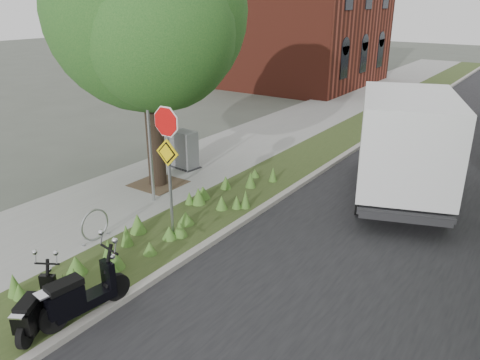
% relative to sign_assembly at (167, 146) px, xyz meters
% --- Properties ---
extents(ground, '(120.00, 120.00, 0.00)m').
position_rel_sign_assembly_xyz_m(ground, '(1.40, -0.58, -2.33)').
color(ground, '#4C5147').
rests_on(ground, ground).
extents(sidewalk_near, '(3.50, 60.00, 0.12)m').
position_rel_sign_assembly_xyz_m(sidewalk_near, '(-2.85, 9.42, -2.27)').
color(sidewalk_near, gray).
rests_on(sidewalk_near, ground).
extents(verge, '(2.00, 60.00, 0.12)m').
position_rel_sign_assembly_xyz_m(verge, '(-0.10, 9.42, -2.27)').
color(verge, '#30411C').
rests_on(verge, ground).
extents(kerb_near, '(0.20, 60.00, 0.13)m').
position_rel_sign_assembly_xyz_m(kerb_near, '(0.90, 9.42, -2.26)').
color(kerb_near, '#9E9991').
rests_on(kerb_near, ground).
extents(road, '(7.00, 60.00, 0.01)m').
position_rel_sign_assembly_xyz_m(road, '(4.40, 9.42, -2.32)').
color(road, black).
rests_on(road, ground).
extents(street_tree_main, '(6.21, 5.54, 7.66)m').
position_rel_sign_assembly_xyz_m(street_tree_main, '(-2.68, 2.28, 2.48)').
color(street_tree_main, black).
rests_on(street_tree_main, ground).
extents(bare_post, '(0.08, 0.08, 4.00)m').
position_rel_sign_assembly_xyz_m(bare_post, '(-1.80, 1.22, -0.21)').
color(bare_post, '#A5A8AD').
rests_on(bare_post, ground).
extents(bike_hoop, '(0.06, 0.78, 0.77)m').
position_rel_sign_assembly_xyz_m(bike_hoop, '(-1.30, -1.18, -1.83)').
color(bike_hoop, '#A5A8AD').
rests_on(bike_hoop, ground).
extents(sign_assembly, '(0.94, 0.08, 3.22)m').
position_rel_sign_assembly_xyz_m(sign_assembly, '(0.00, 0.00, 0.00)').
color(sign_assembly, '#A5A8AD').
rests_on(sign_assembly, ground).
extents(brick_building, '(9.40, 10.40, 8.30)m').
position_rel_sign_assembly_xyz_m(brick_building, '(-8.10, 21.42, 1.88)').
color(brick_building, maroon).
rests_on(brick_building, ground).
extents(scooter_near, '(0.88, 1.34, 0.72)m').
position_rel_sign_assembly_xyz_m(scooter_near, '(0.48, -3.87, -1.86)').
color(scooter_near, black).
rests_on(scooter_near, ground).
extents(scooter_far, '(0.51, 1.75, 0.84)m').
position_rel_sign_assembly_xyz_m(scooter_far, '(0.77, -3.28, -1.80)').
color(scooter_far, black).
rests_on(scooter_far, ground).
extents(box_truck, '(3.99, 6.11, 2.59)m').
position_rel_sign_assembly_xyz_m(box_truck, '(3.57, 5.69, -0.64)').
color(box_truck, '#262628').
rests_on(box_truck, ground).
extents(utility_cabinet, '(0.99, 0.72, 1.24)m').
position_rel_sign_assembly_xyz_m(utility_cabinet, '(-2.91, 3.82, -1.61)').
color(utility_cabinet, '#262628').
rests_on(utility_cabinet, ground).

